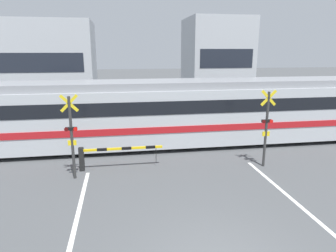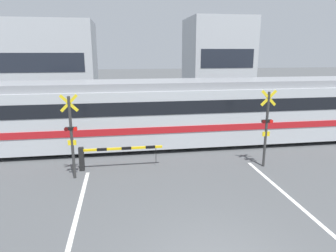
{
  "view_description": "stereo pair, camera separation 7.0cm",
  "coord_description": "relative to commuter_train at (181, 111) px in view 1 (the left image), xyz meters",
  "views": [
    {
      "loc": [
        -2.14,
        -5.64,
        4.89
      ],
      "look_at": [
        0.0,
        7.31,
        1.6
      ],
      "focal_mm": 32.0,
      "sensor_mm": 36.0,
      "label": 1
    },
    {
      "loc": [
        -2.07,
        -5.66,
        4.89
      ],
      "look_at": [
        0.0,
        7.31,
        1.6
      ],
      "focal_mm": 32.0,
      "sensor_mm": 36.0,
      "label": 2
    }
  ],
  "objects": [
    {
      "name": "pedestrian",
      "position": [
        -0.77,
        6.62,
        -0.83
      ],
      "size": [
        0.38,
        0.23,
        1.73
      ],
      "color": "brown",
      "rests_on": "ground_plane"
    },
    {
      "name": "crossing_barrier_far",
      "position": [
        1.84,
        2.87,
        -1.14
      ],
      "size": [
        3.51,
        0.2,
        1.01
      ],
      "color": "black",
      "rests_on": "ground_plane"
    },
    {
      "name": "crossing_signal_right",
      "position": [
        2.93,
        -3.73,
        0.02
      ],
      "size": [
        0.68,
        0.15,
        3.35
      ],
      "color": "#333333",
      "rests_on": "ground_plane"
    },
    {
      "name": "road_stripe_right",
      "position": [
        2.48,
        -8.4,
        -1.83
      ],
      "size": [
        0.14,
        10.27,
        0.01
      ],
      "color": "white",
      "rests_on": "ground_plane"
    },
    {
      "name": "crossing_barrier_near",
      "position": [
        -3.95,
        -2.96,
        -1.14
      ],
      "size": [
        3.51,
        0.2,
        1.01
      ],
      "color": "black",
      "rests_on": "ground_plane"
    },
    {
      "name": "building_right_of_street",
      "position": [
        5.81,
        12.08,
        2.07
      ],
      "size": [
        5.47,
        5.61,
        7.8
      ],
      "color": "#B2B7BC",
      "rests_on": "ground_plane"
    },
    {
      "name": "building_left_of_street",
      "position": [
        -8.96,
        12.08,
        1.84
      ],
      "size": [
        7.54,
        5.61,
        7.33
      ],
      "color": "#B2B7BC",
      "rests_on": "ground_plane"
    },
    {
      "name": "crossing_signal_left",
      "position": [
        -5.04,
        -3.73,
        0.02
      ],
      "size": [
        0.68,
        0.15,
        3.35
      ],
      "color": "#333333",
      "rests_on": "ground_plane"
    },
    {
      "name": "commuter_train",
      "position": [
        0.0,
        0.0,
        0.0
      ],
      "size": [
        20.84,
        3.03,
        3.43
      ],
      "color": "#B7BCC1",
      "rests_on": "ground_plane"
    },
    {
      "name": "rail_track_far",
      "position": [
        -1.06,
        0.72,
        -1.79
      ],
      "size": [
        50.0,
        0.1,
        0.08
      ],
      "color": "#6B6051",
      "rests_on": "ground_plane"
    },
    {
      "name": "rail_track_near",
      "position": [
        -1.06,
        -0.72,
        -1.79
      ],
      "size": [
        50.0,
        0.1,
        0.08
      ],
      "color": "#6B6051",
      "rests_on": "ground_plane"
    }
  ]
}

